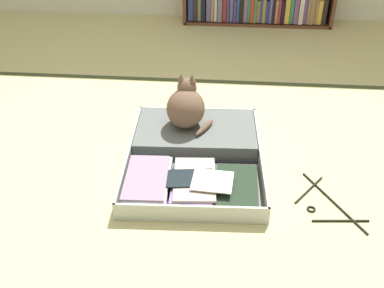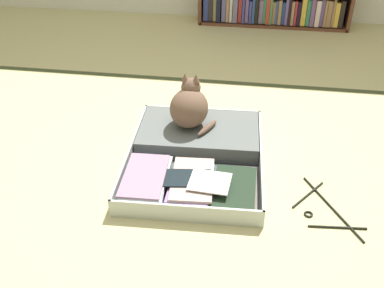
{
  "view_description": "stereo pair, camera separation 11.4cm",
  "coord_description": "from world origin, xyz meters",
  "views": [
    {
      "loc": [
        0.24,
        -1.82,
        1.39
      ],
      "look_at": [
        0.09,
        -0.02,
        0.16
      ],
      "focal_mm": 41.77,
      "sensor_mm": 36.0,
      "label": 1
    },
    {
      "loc": [
        0.35,
        -1.81,
        1.39
      ],
      "look_at": [
        0.09,
        -0.02,
        0.16
      ],
      "focal_mm": 41.77,
      "sensor_mm": 36.0,
      "label": 2
    }
  ],
  "objects": [
    {
      "name": "tatami_border",
      "position": [
        0.0,
        1.0,
        0.0
      ],
      "size": [
        4.8,
        0.05,
        0.0
      ],
      "color": "#3E462A",
      "rests_on": "ground_plane"
    },
    {
      "name": "clothes_hanger",
      "position": [
        0.73,
        -0.23,
        0.0
      ],
      "size": [
        0.32,
        0.41,
        0.01
      ],
      "color": "black",
      "rests_on": "ground_plane"
    },
    {
      "name": "ground_plane",
      "position": [
        0.0,
        0.0,
        0.0
      ],
      "size": [
        10.0,
        10.0,
        0.0
      ],
      "primitive_type": "plane",
      "color": "tan"
    },
    {
      "name": "black_cat",
      "position": [
        0.03,
        0.27,
        0.2
      ],
      "size": [
        0.27,
        0.26,
        0.28
      ],
      "color": "brown",
      "rests_on": "open_suitcase"
    },
    {
      "name": "open_suitcase",
      "position": [
        0.08,
        0.08,
        0.04
      ],
      "size": [
        0.72,
        0.89,
        0.09
      ],
      "color": "#B5BCB2",
      "rests_on": "ground_plane"
    }
  ]
}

